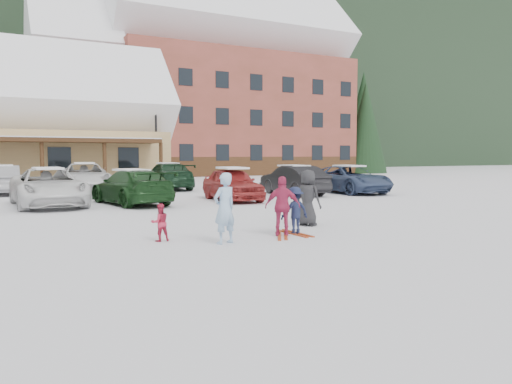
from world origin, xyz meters
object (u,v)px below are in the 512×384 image
parked_car_4 (232,184)px  parked_car_11 (168,176)px  lamp_post (156,138)px  adult_skier (225,208)px  parked_car_3 (132,187)px  parked_car_6 (349,179)px  parked_car_2 (48,187)px  parked_car_9 (2,180)px  child_magenta (283,206)px  alpine_hotel (211,91)px  toddler_red (160,223)px  child_navy (295,210)px  parked_car_5 (294,180)px  parked_car_10 (85,178)px  bystander_dark (308,198)px

parked_car_4 → parked_car_11: bearing=96.7°
lamp_post → adult_skier: bearing=-102.9°
adult_skier → parked_car_3: size_ratio=0.33×
parked_car_6 → parked_car_11: parked_car_11 is taller
parked_car_2 → parked_car_9: (-1.52, 7.33, -0.01)m
child_magenta → parked_car_6: size_ratio=0.29×
parked_car_4 → parked_car_11: size_ratio=0.81×
child_magenta → parked_car_2: (-4.50, 10.43, 0.00)m
parked_car_3 → parked_car_4: 4.37m
alpine_hotel → parked_car_11: (-11.45, -21.09, -7.87)m
toddler_red → parked_car_6: bearing=-144.3°
parked_car_4 → parked_car_9: (-8.95, 8.47, 0.01)m
lamp_post → child_magenta: (-3.94, -24.42, -2.47)m
lamp_post → child_navy: 24.67m
toddler_red → lamp_post: bearing=-106.9°
alpine_hotel → child_navy: (-13.57, -38.36, -8.03)m
toddler_red → parked_car_5: (9.90, 10.01, 0.29)m
parked_car_5 → parked_car_9: parked_car_5 is taller
parked_car_5 → parked_car_2: bearing=1.2°
toddler_red → child_magenta: bearing=166.6°
child_magenta → parked_car_4: size_ratio=0.35×
parked_car_3 → adult_skier: bearing=78.6°
parked_car_10 → parked_car_2: bearing=-103.1°
toddler_red → parked_car_4: size_ratio=0.21×
parked_car_4 → parked_car_5: size_ratio=0.95×
toddler_red → child_navy: size_ratio=0.73×
alpine_hotel → child_navy: size_ratio=26.04×
lamp_post → parked_car_5: size_ratio=1.26×
parked_car_2 → parked_car_11: size_ratio=1.03×
parked_car_10 → parked_car_11: bearing=6.7°
parked_car_2 → child_magenta: bearing=-69.2°
child_magenta → parked_car_5: (6.96, 10.67, -0.01)m
lamp_post → parked_car_9: size_ratio=1.26×
parked_car_9 → parked_car_10: (3.94, -0.39, 0.05)m
alpine_hotel → parked_car_10: size_ratio=5.56×
parked_car_3 → parked_car_5: 8.45m
lamp_post → child_magenta: size_ratio=3.77×
bystander_dark → parked_car_9: bystander_dark is taller
toddler_red → child_navy: (3.38, -0.52, 0.16)m
adult_skier → child_magenta: size_ratio=1.09×
child_navy → parked_car_11: 17.40m
parked_car_11 → alpine_hotel: bearing=-114.8°
alpine_hotel → parked_car_3: bearing=-118.2°
lamp_post → parked_car_3: size_ratio=1.16×
child_navy → parked_car_4: (2.48, 9.15, 0.12)m
toddler_red → parked_car_4: 10.43m
parked_car_2 → parked_car_11: parked_car_11 is taller
parked_car_3 → parked_car_6: 11.66m
parked_car_2 → parked_car_4: 7.51m
parked_car_6 → parked_car_9: 17.83m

